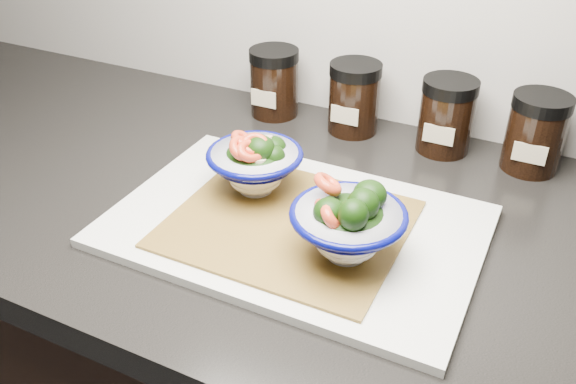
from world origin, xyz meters
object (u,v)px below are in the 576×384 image
at_px(cutting_board, 295,226).
at_px(spice_jar_c, 446,116).
at_px(spice_jar_b, 354,98).
at_px(bowl_left, 256,164).
at_px(spice_jar_d, 536,133).
at_px(spice_jar_a, 274,82).
at_px(bowl_right, 348,225).

height_order(cutting_board, spice_jar_c, spice_jar_c).
bearing_deg(spice_jar_b, bowl_left, -99.24).
bearing_deg(spice_jar_c, spice_jar_b, 180.00).
bearing_deg(spice_jar_c, bowl_left, -126.93).
bearing_deg(cutting_board, spice_jar_d, 50.45).
height_order(spice_jar_a, spice_jar_d, same).
relative_size(cutting_board, spice_jar_c, 3.98).
xyz_separation_m(spice_jar_b, spice_jar_c, (0.15, 0.00, 0.00)).
distance_m(spice_jar_b, spice_jar_d, 0.27).
bearing_deg(bowl_left, spice_jar_b, 80.76).
xyz_separation_m(bowl_right, spice_jar_b, (-0.12, 0.33, -0.00)).
distance_m(bowl_right, spice_jar_c, 0.33).
bearing_deg(spice_jar_c, cutting_board, -111.14).
xyz_separation_m(spice_jar_c, spice_jar_d, (0.13, 0.00, 0.00)).
bearing_deg(bowl_left, bowl_right, -25.73).
relative_size(spice_jar_b, spice_jar_c, 1.00).
bearing_deg(cutting_board, bowl_left, 152.36).
xyz_separation_m(cutting_board, bowl_right, (0.08, -0.04, 0.05)).
relative_size(bowl_left, spice_jar_c, 1.12).
bearing_deg(cutting_board, spice_jar_b, 96.93).
bearing_deg(spice_jar_b, cutting_board, -83.07).
bearing_deg(spice_jar_d, cutting_board, -129.55).
relative_size(spice_jar_a, spice_jar_c, 1.00).
distance_m(cutting_board, spice_jar_a, 0.34).
height_order(spice_jar_b, spice_jar_d, same).
relative_size(spice_jar_a, spice_jar_d, 1.00).
height_order(cutting_board, bowl_right, bowl_right).
xyz_separation_m(cutting_board, spice_jar_c, (0.11, 0.29, 0.05)).
xyz_separation_m(cutting_board, spice_jar_d, (0.24, 0.29, 0.05)).
xyz_separation_m(spice_jar_b, spice_jar_d, (0.27, 0.00, 0.00)).
relative_size(spice_jar_a, spice_jar_b, 1.00).
relative_size(cutting_board, spice_jar_a, 3.98).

